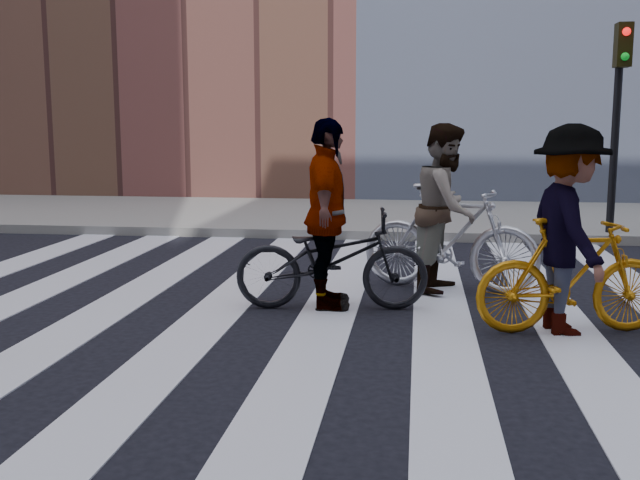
% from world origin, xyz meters
% --- Properties ---
extents(ground, '(100.00, 100.00, 0.00)m').
position_xyz_m(ground, '(0.00, 0.00, 0.00)').
color(ground, black).
rests_on(ground, ground).
extents(sidewalk_far, '(100.00, 5.00, 0.15)m').
position_xyz_m(sidewalk_far, '(0.00, 7.50, 0.07)').
color(sidewalk_far, gray).
rests_on(sidewalk_far, ground).
extents(zebra_crosswalk, '(8.25, 10.00, 0.01)m').
position_xyz_m(zebra_crosswalk, '(0.00, 0.00, 0.01)').
color(zebra_crosswalk, silver).
rests_on(zebra_crosswalk, ground).
extents(traffic_signal, '(0.22, 0.42, 3.33)m').
position_xyz_m(traffic_signal, '(4.40, 5.32, 2.28)').
color(traffic_signal, black).
rests_on(traffic_signal, ground).
extents(bike_silver_mid, '(2.05, 1.09, 1.19)m').
position_xyz_m(bike_silver_mid, '(1.76, 1.55, 0.59)').
color(bike_silver_mid, silver).
rests_on(bike_silver_mid, ground).
extents(bike_yellow_right, '(1.78, 0.80, 1.03)m').
position_xyz_m(bike_yellow_right, '(2.76, -0.04, 0.52)').
color(bike_yellow_right, '#C6760B').
rests_on(bike_yellow_right, ground).
extents(bike_dark_rear, '(1.97, 0.85, 1.00)m').
position_xyz_m(bike_dark_rear, '(0.56, 0.55, 0.50)').
color(bike_dark_rear, black).
rests_on(bike_dark_rear, ground).
extents(rider_mid, '(0.92, 1.06, 1.85)m').
position_xyz_m(rider_mid, '(1.71, 1.55, 0.92)').
color(rider_mid, slate).
rests_on(rider_mid, ground).
extents(rider_right, '(0.90, 1.30, 1.85)m').
position_xyz_m(rider_right, '(2.71, -0.04, 0.92)').
color(rider_right, slate).
rests_on(rider_right, ground).
extents(rider_rear, '(0.57, 1.15, 1.90)m').
position_xyz_m(rider_rear, '(0.51, 0.55, 0.95)').
color(rider_rear, slate).
rests_on(rider_rear, ground).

